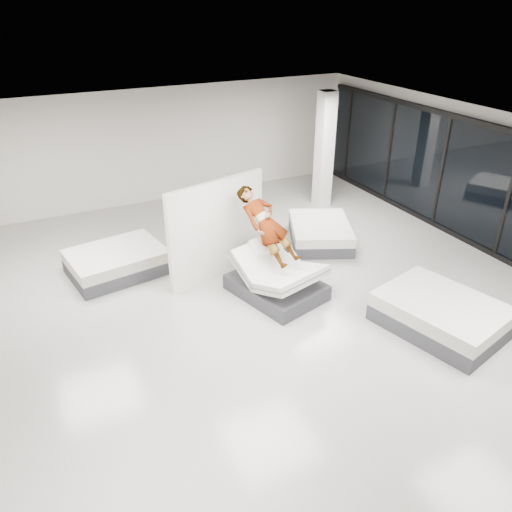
% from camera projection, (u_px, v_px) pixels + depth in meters
% --- Properties ---
extents(room, '(14.00, 14.04, 3.20)m').
position_uv_depth(room, '(272.00, 246.00, 8.60)').
color(room, '#A4A29B').
rests_on(room, ground).
extents(hero_bed, '(1.77, 2.09, 1.10)m').
position_uv_depth(hero_bed, '(277.00, 279.00, 10.04)').
color(hero_bed, '#323236').
rests_on(hero_bed, floor).
extents(person, '(1.05, 1.71, 1.57)m').
position_uv_depth(person, '(267.00, 237.00, 9.86)').
color(person, slate).
rests_on(person, hero_bed).
extents(remote, '(0.09, 0.15, 0.08)m').
position_uv_depth(remote, '(287.00, 250.00, 9.86)').
color(remote, black).
rests_on(remote, person).
extents(divider_panel, '(2.33, 0.71, 2.16)m').
position_uv_depth(divider_panel, '(217.00, 230.00, 10.38)').
color(divider_panel, silver).
rests_on(divider_panel, floor).
extents(flat_bed_right_far, '(2.03, 2.25, 0.51)m').
position_uv_depth(flat_bed_right_far, '(320.00, 233.00, 12.21)').
color(flat_bed_right_far, '#323236').
rests_on(flat_bed_right_far, floor).
extents(flat_bed_right_near, '(2.05, 2.43, 0.58)m').
position_uv_depth(flat_bed_right_near, '(441.00, 315.00, 9.06)').
color(flat_bed_right_near, '#323236').
rests_on(flat_bed_right_near, floor).
extents(flat_bed_left_far, '(2.16, 1.75, 0.54)m').
position_uv_depth(flat_bed_left_far, '(117.00, 262.00, 10.86)').
color(flat_bed_left_far, '#323236').
rests_on(flat_bed_left_far, floor).
extents(column, '(0.40, 0.40, 3.20)m').
position_uv_depth(column, '(324.00, 151.00, 13.73)').
color(column, silver).
rests_on(column, floor).
extents(storefront_glazing, '(0.12, 13.40, 2.92)m').
position_uv_depth(storefront_glazing, '(509.00, 198.00, 10.97)').
color(storefront_glazing, '#1E2733').
rests_on(storefront_glazing, floor).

